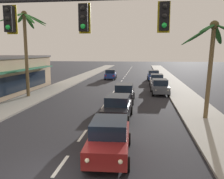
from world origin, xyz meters
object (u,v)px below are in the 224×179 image
at_px(sedan_third_in_queue, 118,107).
at_px(sedan_parked_far_kerb, 153,75).
at_px(palm_left_second, 25,34).
at_px(sedan_fifth_in_queue, 124,93).
at_px(sedan_oncoming_far, 111,74).
at_px(traffic_signal_mast, 136,35).
at_px(sedan_parked_nearest_kerb, 157,80).
at_px(sedan_lead_at_stop_bar, 109,138).
at_px(sedan_parked_mid_kerb, 160,87).
at_px(palm_right_second, 212,46).

distance_m(sedan_third_in_queue, sedan_parked_far_kerb, 24.37).
relative_size(sedan_parked_far_kerb, palm_left_second, 0.51).
distance_m(sedan_parked_far_kerb, palm_left_second, 22.54).
height_order(sedan_fifth_in_queue, sedan_parked_far_kerb, same).
bearing_deg(sedan_oncoming_far, traffic_signal_mast, -81.06).
bearing_deg(sedan_parked_nearest_kerb, sedan_lead_at_stop_bar, -98.37).
distance_m(sedan_parked_nearest_kerb, sedan_parked_mid_kerb, 6.23).
height_order(sedan_third_in_queue, sedan_parked_nearest_kerb, same).
xyz_separation_m(sedan_lead_at_stop_bar, palm_left_second, (-10.45, 13.38, 5.65)).
relative_size(traffic_signal_mast, sedan_third_in_queue, 2.46).
relative_size(traffic_signal_mast, sedan_parked_far_kerb, 2.47).
height_order(sedan_parked_far_kerb, palm_right_second, palm_right_second).
xyz_separation_m(sedan_parked_nearest_kerb, palm_left_second, (-13.88, -9.93, 5.65)).
bearing_deg(sedan_parked_nearest_kerb, traffic_signal_mast, -95.03).
bearing_deg(sedan_third_in_queue, sedan_fifth_in_queue, 90.08).
distance_m(sedan_lead_at_stop_bar, sedan_parked_nearest_kerb, 23.56).
bearing_deg(palm_left_second, sedan_parked_nearest_kerb, 35.57).
bearing_deg(sedan_parked_mid_kerb, traffic_signal_mast, -96.67).
bearing_deg(sedan_oncoming_far, sedan_third_in_queue, -81.38).
bearing_deg(traffic_signal_mast, palm_left_second, 127.07).
xyz_separation_m(sedan_third_in_queue, sedan_oncoming_far, (-3.83, 25.26, 0.00)).
xyz_separation_m(sedan_lead_at_stop_bar, sedan_fifth_in_queue, (-0.26, 12.46, 0.00)).
xyz_separation_m(sedan_fifth_in_queue, sedan_parked_far_kerb, (3.54, 17.88, 0.00)).
xyz_separation_m(traffic_signal_mast, sedan_parked_mid_kerb, (2.24, 19.12, -4.46)).
height_order(traffic_signal_mast, sedan_parked_far_kerb, traffic_signal_mast).
relative_size(sedan_fifth_in_queue, sedan_parked_far_kerb, 0.99).
xyz_separation_m(sedan_parked_nearest_kerb, sedan_parked_far_kerb, (-0.15, 7.03, 0.00)).
relative_size(sedan_parked_mid_kerb, palm_left_second, 0.51).
height_order(sedan_fifth_in_queue, sedan_parked_mid_kerb, same).
bearing_deg(traffic_signal_mast, sedan_parked_nearest_kerb, 84.97).
distance_m(sedan_fifth_in_queue, sedan_parked_far_kerb, 18.23).
bearing_deg(sedan_fifth_in_queue, sedan_parked_nearest_kerb, 71.22).
distance_m(sedan_fifth_in_queue, sedan_oncoming_far, 19.41).
bearing_deg(sedan_parked_nearest_kerb, sedan_fifth_in_queue, -108.78).
bearing_deg(sedan_parked_far_kerb, sedan_fifth_in_queue, -101.19).
distance_m(sedan_lead_at_stop_bar, palm_right_second, 10.08).
relative_size(traffic_signal_mast, palm_right_second, 1.62).
bearing_deg(palm_left_second, sedan_lead_at_stop_bar, -52.01).
bearing_deg(sedan_lead_at_stop_bar, palm_right_second, 48.01).
relative_size(sedan_fifth_in_queue, palm_right_second, 0.65).
distance_m(traffic_signal_mast, palm_right_second, 10.10).
bearing_deg(sedan_fifth_in_queue, sedan_parked_far_kerb, 78.81).
xyz_separation_m(traffic_signal_mast, palm_left_second, (-11.65, 15.42, 1.20)).
distance_m(sedan_lead_at_stop_bar, sedan_parked_mid_kerb, 17.42).
height_order(sedan_third_in_queue, sedan_oncoming_far, same).
bearing_deg(sedan_parked_nearest_kerb, sedan_parked_mid_kerb, -89.96).
relative_size(traffic_signal_mast, sedan_parked_mid_kerb, 2.47).
relative_size(sedan_lead_at_stop_bar, palm_right_second, 0.66).
bearing_deg(sedan_parked_far_kerb, sedan_third_in_queue, -98.33).
xyz_separation_m(sedan_lead_at_stop_bar, sedan_parked_mid_kerb, (3.43, 17.08, 0.00)).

